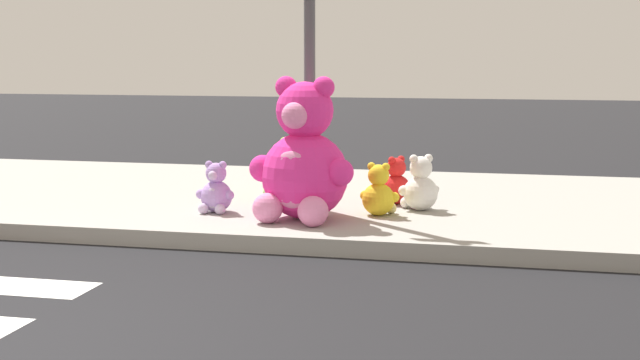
% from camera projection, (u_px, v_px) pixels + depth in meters
% --- Properties ---
extents(sidewalk, '(28.00, 4.40, 0.15)m').
position_uv_depth(sidewalk, '(239.00, 199.00, 9.59)').
color(sidewalk, '#9E9B93').
rests_on(sidewalk, ground_plane).
extents(sign_pole, '(0.56, 0.11, 3.20)m').
position_uv_depth(sign_pole, '(310.00, 34.00, 8.35)').
color(sign_pole, '#4C4C51').
rests_on(sign_pole, sidewalk).
extents(plush_pink_large, '(1.00, 0.91, 1.31)m').
position_uv_depth(plush_pink_large, '(303.00, 163.00, 7.93)').
color(plush_pink_large, '#F22D93').
rests_on(plush_pink_large, sidewalk).
extents(plush_lime, '(0.44, 0.47, 0.63)m').
position_uv_depth(plush_lime, '(283.00, 173.00, 9.25)').
color(plush_lime, '#8CD133').
rests_on(plush_lime, sidewalk).
extents(plush_red, '(0.35, 0.34, 0.49)m').
position_uv_depth(plush_red, '(395.00, 185.00, 8.81)').
color(plush_red, red).
rests_on(plush_red, sidewalk).
extents(plush_lavender, '(0.38, 0.33, 0.49)m').
position_uv_depth(plush_lavender, '(216.00, 192.00, 8.33)').
color(plush_lavender, '#B28CD8').
rests_on(plush_lavender, sidewalk).
extents(plush_white, '(0.38, 0.39, 0.55)m').
position_uv_depth(plush_white, '(420.00, 188.00, 8.45)').
color(plush_white, white).
rests_on(plush_white, sidewalk).
extents(plush_yellow, '(0.38, 0.35, 0.50)m').
position_uv_depth(plush_yellow, '(379.00, 194.00, 8.18)').
color(plush_yellow, yellow).
rests_on(plush_yellow, sidewalk).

